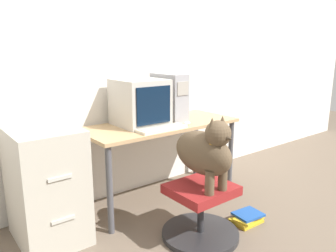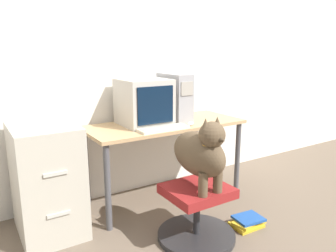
{
  "view_description": "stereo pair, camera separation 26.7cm",
  "coord_description": "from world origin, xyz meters",
  "px_view_note": "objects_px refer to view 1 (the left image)",
  "views": [
    {
      "loc": [
        -1.78,
        -2.07,
        1.42
      ],
      "look_at": [
        -0.18,
        -0.02,
        0.81
      ],
      "focal_mm": 35.0,
      "sensor_mm": 36.0,
      "label": 1
    },
    {
      "loc": [
        -1.56,
        -2.22,
        1.42
      ],
      "look_at": [
        -0.18,
        -0.02,
        0.81
      ],
      "focal_mm": 35.0,
      "sensor_mm": 36.0,
      "label": 2
    }
  ],
  "objects_px": {
    "pc_tower": "(169,97)",
    "keyboard": "(162,129)",
    "crt_monitor": "(140,102)",
    "filing_cabinet": "(46,185)",
    "office_chair": "(201,213)",
    "book_stack_floor": "(247,218)",
    "dog": "(205,151)"
  },
  "relations": [
    {
      "from": "keyboard",
      "to": "dog",
      "type": "bearing_deg",
      "value": -91.64
    },
    {
      "from": "office_chair",
      "to": "filing_cabinet",
      "type": "xyz_separation_m",
      "value": [
        -0.92,
        0.7,
        0.24
      ]
    },
    {
      "from": "filing_cabinet",
      "to": "office_chair",
      "type": "bearing_deg",
      "value": -37.14
    },
    {
      "from": "office_chair",
      "to": "crt_monitor",
      "type": "bearing_deg",
      "value": 91.34
    },
    {
      "from": "pc_tower",
      "to": "keyboard",
      "type": "xyz_separation_m",
      "value": [
        -0.31,
        -0.3,
        -0.21
      ]
    },
    {
      "from": "crt_monitor",
      "to": "dog",
      "type": "height_order",
      "value": "crt_monitor"
    },
    {
      "from": "pc_tower",
      "to": "office_chair",
      "type": "bearing_deg",
      "value": -111.88
    },
    {
      "from": "office_chair",
      "to": "pc_tower",
      "type": "bearing_deg",
      "value": 68.12
    },
    {
      "from": "book_stack_floor",
      "to": "dog",
      "type": "bearing_deg",
      "value": 172.47
    },
    {
      "from": "crt_monitor",
      "to": "office_chair",
      "type": "relative_size",
      "value": 0.72
    },
    {
      "from": "keyboard",
      "to": "book_stack_floor",
      "type": "xyz_separation_m",
      "value": [
        0.44,
        -0.6,
        -0.72
      ]
    },
    {
      "from": "filing_cabinet",
      "to": "book_stack_floor",
      "type": "height_order",
      "value": "filing_cabinet"
    },
    {
      "from": "crt_monitor",
      "to": "book_stack_floor",
      "type": "bearing_deg",
      "value": -61.78
    },
    {
      "from": "crt_monitor",
      "to": "pc_tower",
      "type": "relative_size",
      "value": 0.97
    },
    {
      "from": "crt_monitor",
      "to": "filing_cabinet",
      "type": "height_order",
      "value": "crt_monitor"
    },
    {
      "from": "pc_tower",
      "to": "office_chair",
      "type": "distance_m",
      "value": 1.16
    },
    {
      "from": "crt_monitor",
      "to": "book_stack_floor",
      "type": "distance_m",
      "value": 1.36
    },
    {
      "from": "keyboard",
      "to": "filing_cabinet",
      "type": "distance_m",
      "value": 1.01
    },
    {
      "from": "pc_tower",
      "to": "dog",
      "type": "distance_m",
      "value": 0.94
    },
    {
      "from": "pc_tower",
      "to": "office_chair",
      "type": "xyz_separation_m",
      "value": [
        -0.32,
        -0.81,
        -0.78
      ]
    },
    {
      "from": "pc_tower",
      "to": "keyboard",
      "type": "relative_size",
      "value": 0.98
    },
    {
      "from": "dog",
      "to": "book_stack_floor",
      "type": "xyz_separation_m",
      "value": [
        0.46,
        -0.06,
        -0.66
      ]
    },
    {
      "from": "office_chair",
      "to": "book_stack_floor",
      "type": "xyz_separation_m",
      "value": [
        0.46,
        -0.09,
        -0.16
      ]
    },
    {
      "from": "office_chair",
      "to": "dog",
      "type": "distance_m",
      "value": 0.51
    },
    {
      "from": "keyboard",
      "to": "book_stack_floor",
      "type": "bearing_deg",
      "value": -53.56
    },
    {
      "from": "dog",
      "to": "filing_cabinet",
      "type": "height_order",
      "value": "dog"
    },
    {
      "from": "pc_tower",
      "to": "filing_cabinet",
      "type": "height_order",
      "value": "pc_tower"
    },
    {
      "from": "crt_monitor",
      "to": "office_chair",
      "type": "bearing_deg",
      "value": -88.66
    },
    {
      "from": "crt_monitor",
      "to": "book_stack_floor",
      "type": "height_order",
      "value": "crt_monitor"
    },
    {
      "from": "crt_monitor",
      "to": "office_chair",
      "type": "distance_m",
      "value": 1.1
    },
    {
      "from": "crt_monitor",
      "to": "keyboard",
      "type": "bearing_deg",
      "value": -83.28
    },
    {
      "from": "keyboard",
      "to": "office_chair",
      "type": "relative_size",
      "value": 0.76
    }
  ]
}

